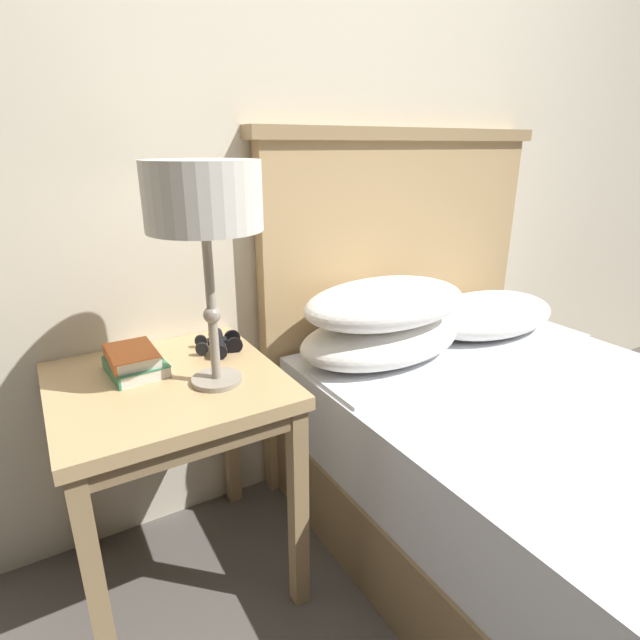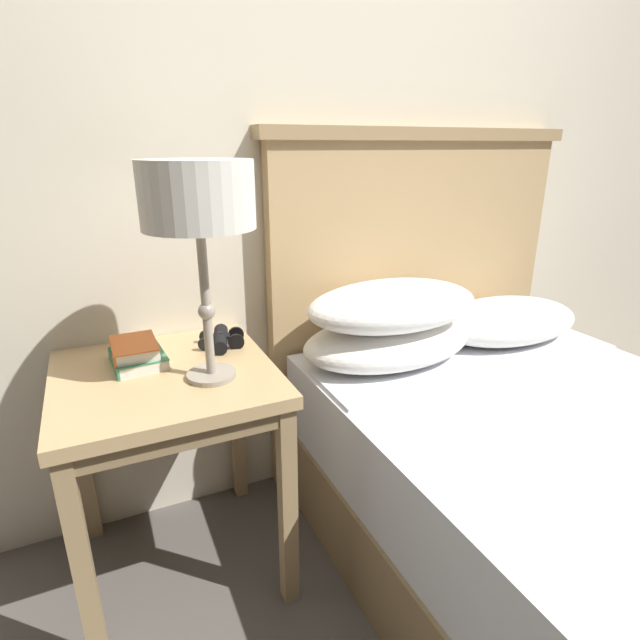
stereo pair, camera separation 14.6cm
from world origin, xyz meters
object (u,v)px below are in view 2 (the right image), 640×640
bed (568,491)px  book_on_nightstand (138,359)px  nightstand (168,401)px  book_stacked_on_top (134,348)px  table_lamp (198,201)px  binoculars_pair (221,339)px

bed → book_on_nightstand: 1.26m
nightstand → bed: bearing=-28.8°
bed → book_stacked_on_top: (-1.05, 0.63, 0.38)m
book_stacked_on_top → nightstand: bearing=-52.5°
nightstand → table_lamp: (0.11, -0.09, 0.55)m
nightstand → table_lamp: 0.57m
nightstand → binoculars_pair: (0.19, 0.12, 0.11)m
bed → binoculars_pair: (-0.80, 0.66, 0.35)m
table_lamp → book_on_nightstand: size_ratio=2.98×
bed → nightstand: bearing=151.2°
book_on_nightstand → binoculars_pair: 0.25m
table_lamp → book_on_nightstand: 0.50m
bed → book_stacked_on_top: bearing=149.2°
bed → binoculars_pair: size_ratio=11.18×
nightstand → binoculars_pair: bearing=32.2°
nightstand → bed: bed is taller
nightstand → book_stacked_on_top: size_ratio=3.84×
table_lamp → binoculars_pair: size_ratio=3.36×
table_lamp → nightstand: bearing=141.4°
book_stacked_on_top → table_lamp: bearing=-44.6°
bed → table_lamp: 1.26m
book_stacked_on_top → book_on_nightstand: bearing=-38.9°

